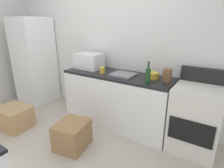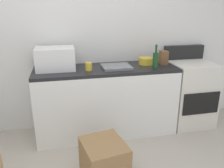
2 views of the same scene
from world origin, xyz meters
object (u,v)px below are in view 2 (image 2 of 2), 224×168
wine_bottle (156,60)px  cardboard_box_large (104,160)px  stove_oven (189,92)px  mixing_bowl (146,61)px  knife_block (163,58)px  coffee_mug (89,66)px  microwave (55,59)px

wine_bottle → cardboard_box_large: 1.33m
stove_oven → cardboard_box_large: bearing=-148.1°
stove_oven → mixing_bowl: bearing=174.6°
knife_block → coffee_mug: bearing=-174.1°
coffee_mug → knife_block: knife_block is taller
knife_block → cardboard_box_large: bearing=-137.8°
mixing_bowl → microwave: bearing=-179.3°
wine_bottle → cardboard_box_large: size_ratio=0.67×
stove_oven → wine_bottle: 0.86m
stove_oven → knife_block: (-0.43, 0.01, 0.52)m
knife_block → mixing_bowl: 0.24m
cardboard_box_large → stove_oven: bearing=31.9°
wine_bottle → mixing_bowl: size_ratio=1.58×
microwave → stove_oven: bearing=-1.5°
mixing_bowl → cardboard_box_large: (-0.76, -0.94, -0.76)m
coffee_mug → mixing_bowl: bearing=11.1°
coffee_mug → mixing_bowl: (0.79, 0.16, -0.00)m
stove_oven → microwave: (-1.84, 0.05, 0.57)m
microwave → wine_bottle: size_ratio=1.53×
coffee_mug → cardboard_box_large: coffee_mug is taller
knife_block → stove_oven: bearing=-1.6°
knife_block → mixing_bowl: size_ratio=0.95×
coffee_mug → cardboard_box_large: (0.03, -0.79, -0.76)m
mixing_bowl → cardboard_box_large: mixing_bowl is taller
stove_oven → microwave: microwave is taller
coffee_mug → wine_bottle: bearing=-6.7°
microwave → mixing_bowl: (1.18, 0.01, -0.09)m
microwave → cardboard_box_large: microwave is taller
wine_bottle → knife_block: 0.28m
stove_oven → knife_block: stove_oven is taller
stove_oven → wine_bottle: size_ratio=3.67×
cardboard_box_large → coffee_mug: bearing=92.1°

